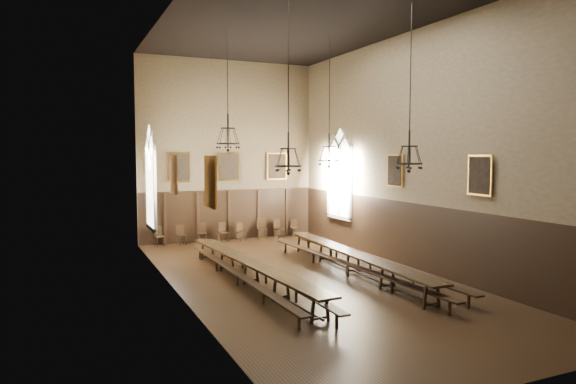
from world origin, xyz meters
TOP-DOWN VIEW (x-y plane):
  - floor at (0.00, 0.00)m, footprint 9.00×18.00m
  - ceiling at (0.00, 0.00)m, footprint 9.00×18.00m
  - wall_back at (0.00, 9.01)m, footprint 9.00×0.02m
  - wall_front at (0.00, -9.01)m, footprint 9.00×0.02m
  - wall_left at (-4.51, 0.00)m, footprint 0.02×18.00m
  - wall_right at (4.51, 0.00)m, footprint 0.02×18.00m
  - wainscot_panelling at (0.00, 0.00)m, footprint 9.00×18.00m
  - table_left at (-2.01, 0.18)m, footprint 1.36×9.92m
  - table_right at (1.91, 0.06)m, footprint 1.09×10.13m
  - bench_left_outer at (-2.51, 0.13)m, footprint 0.45×10.18m
  - bench_left_inner at (-1.52, 0.03)m, footprint 0.35×10.59m
  - bench_right_inner at (1.50, -0.26)m, footprint 0.89×10.75m
  - bench_right_outer at (2.58, -0.07)m, footprint 0.61×10.54m
  - chair_0 at (-3.57, 8.59)m, footprint 0.47×0.47m
  - chair_1 at (-2.55, 8.49)m, footprint 0.47×0.47m
  - chair_2 at (-1.51, 8.59)m, footprint 0.49×0.49m
  - chair_3 at (-0.45, 8.49)m, footprint 0.48×0.48m
  - chair_4 at (0.47, 8.49)m, footprint 0.48×0.48m
  - chair_5 at (1.59, 8.48)m, footprint 0.54×0.54m
  - chair_6 at (2.54, 8.49)m, footprint 0.53×0.53m
  - chair_7 at (3.48, 8.60)m, footprint 0.42×0.42m
  - chandelier_back_left at (-1.91, 2.92)m, footprint 0.90×0.90m
  - chandelier_back_right at (2.14, 2.35)m, footprint 0.90×0.90m
  - chandelier_front_left at (-1.88, -2.65)m, footprint 0.76×0.76m
  - chandelier_front_right at (2.22, -2.72)m, footprint 0.85×0.85m
  - portrait_back_0 at (-2.60, 8.88)m, footprint 1.10×0.12m
  - portrait_back_1 at (0.00, 8.88)m, footprint 1.10×0.12m
  - portrait_back_2 at (2.60, 8.88)m, footprint 1.10×0.12m
  - portrait_left_0 at (-4.38, 1.00)m, footprint 0.12×1.00m
  - portrait_left_1 at (-4.38, -3.50)m, footprint 0.12×1.00m
  - portrait_right_0 at (4.38, 1.00)m, footprint 0.12×1.00m
  - portrait_right_1 at (4.38, -3.50)m, footprint 0.12×1.00m
  - window_right at (4.43, 5.50)m, footprint 0.20×2.20m
  - window_left at (-4.43, 5.50)m, footprint 0.20×2.20m

SIDE VIEW (x-z plane):
  - floor at x=0.00m, z-range -0.02..0.00m
  - chair_7 at x=3.48m, z-range -0.17..0.69m
  - chair_4 at x=0.47m, z-range -0.17..0.70m
  - chair_0 at x=-3.57m, z-range -0.18..0.74m
  - chair_3 at x=-0.45m, z-range -0.19..0.75m
  - chair_1 at x=-2.55m, z-range -0.19..0.76m
  - chair_2 at x=-1.51m, z-range -0.19..0.76m
  - chair_6 at x=2.54m, z-range -0.19..0.76m
  - bench_left_outer at x=-2.51m, z-range 0.06..0.52m
  - bench_right_outer at x=2.58m, z-range 0.06..0.54m
  - bench_left_inner at x=-1.52m, z-range 0.07..0.54m
  - bench_right_inner at x=1.50m, z-range 0.07..0.55m
  - chair_5 at x=1.59m, z-range -0.20..0.83m
  - table_left at x=-2.01m, z-range 0.00..0.77m
  - table_right at x=1.91m, z-range 0.00..0.79m
  - wainscot_panelling at x=0.00m, z-range 0.00..2.50m
  - window_right at x=4.43m, z-range 1.10..5.70m
  - window_left at x=-4.43m, z-range 1.10..5.70m
  - portrait_back_0 at x=-2.60m, z-range 3.00..4.40m
  - portrait_back_1 at x=0.00m, z-range 3.00..4.40m
  - portrait_back_2 at x=2.60m, z-range 3.00..4.40m
  - portrait_left_0 at x=-4.38m, z-range 3.05..4.35m
  - portrait_left_1 at x=-4.38m, z-range 3.05..4.35m
  - portrait_right_0 at x=4.38m, z-range 3.05..4.35m
  - portrait_right_1 at x=4.38m, z-range 3.05..4.35m
  - chandelier_back_right at x=2.14m, z-range 1.87..6.94m
  - chandelier_front_right at x=2.22m, z-range 1.87..6.95m
  - chandelier_front_left at x=-1.88m, z-range 1.88..6.98m
  - wall_back at x=0.00m, z-range 0.00..9.00m
  - wall_front at x=0.00m, z-range 0.00..9.00m
  - wall_left at x=-4.51m, z-range 0.00..9.00m
  - wall_right at x=4.51m, z-range 0.00..9.00m
  - chandelier_back_left at x=-1.91m, z-range 2.83..7.23m
  - ceiling at x=0.00m, z-range 9.00..9.02m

